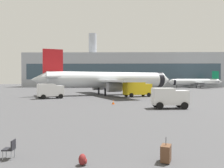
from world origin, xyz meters
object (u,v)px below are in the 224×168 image
object	(u,v)px
safety_cone_mid	(113,102)
gate_chair	(10,148)
safety_cone_near	(149,94)
safety_cone_far	(176,98)
airplane_taxiing	(196,82)
cargo_van	(169,97)
service_truck	(50,90)
rolling_suitcase	(166,153)
traveller_backpack	(83,160)
airplane_at_gate	(109,80)
fuel_truck	(137,89)

from	to	relation	value
safety_cone_mid	gate_chair	bearing A→B (deg)	-100.56
safety_cone_near	safety_cone_far	bearing A→B (deg)	-70.84
airplane_taxiing	gate_chair	xyz separation A→B (m)	(-41.69, -96.13, -2.25)
cargo_van	safety_cone_far	world-z (taller)	cargo_van
service_truck	rolling_suitcase	distance (m)	37.53
traveller_backpack	service_truck	bearing A→B (deg)	108.21
airplane_at_gate	safety_cone_mid	size ratio (longest dim) A/B	54.08
service_truck	gate_chair	world-z (taller)	service_truck
service_truck	safety_cone_far	xyz separation A→B (m)	(24.19, -1.13, -1.29)
gate_chair	fuel_truck	bearing A→B (deg)	76.52
airplane_at_gate	fuel_truck	distance (m)	9.08
safety_cone_near	safety_cone_mid	bearing A→B (deg)	-112.19
airplane_at_gate	cargo_van	world-z (taller)	airplane_at_gate
safety_cone_far	traveller_backpack	distance (m)	36.00
fuel_truck	traveller_backpack	world-z (taller)	fuel_truck
rolling_suitcase	gate_chair	bearing A→B (deg)	177.64
rolling_suitcase	traveller_backpack	world-z (taller)	rolling_suitcase
airplane_taxiing	safety_cone_mid	distance (m)	81.53
airplane_at_gate	safety_cone_near	xyz separation A→B (m)	(9.47, -1.94, -3.32)
service_truck	airplane_at_gate	bearing A→B (deg)	45.77
traveller_backpack	gate_chair	bearing A→B (deg)	167.97
service_truck	traveller_backpack	world-z (taller)	service_truck
fuel_truck	service_truck	bearing A→B (deg)	-163.42
cargo_van	gate_chair	distance (m)	22.17
service_truck	rolling_suitcase	xyz separation A→B (m)	(15.05, -34.36, -1.22)
gate_chair	safety_cone_near	bearing A→B (deg)	73.96
safety_cone_far	traveller_backpack	size ratio (longest dim) A/B	1.34
airplane_at_gate	service_truck	distance (m)	15.99
fuel_truck	safety_cone_far	size ratio (longest dim) A/B	10.03
rolling_suitcase	airplane_at_gate	bearing A→B (deg)	94.99
airplane_at_gate	gate_chair	distance (m)	45.64
safety_cone_mid	rolling_suitcase	bearing A→B (deg)	-83.78
airplane_taxiing	safety_cone_near	distance (m)	60.24
traveller_backpack	safety_cone_far	bearing A→B (deg)	69.27
gate_chair	traveller_backpack	bearing A→B (deg)	-12.03
airplane_taxiing	safety_cone_far	bearing A→B (deg)	-111.99
cargo_van	safety_cone_mid	world-z (taller)	cargo_van
safety_cone_far	traveller_backpack	xyz separation A→B (m)	(-12.74, -33.67, -0.08)
airplane_taxiing	safety_cone_mid	xyz separation A→B (m)	(-37.27, -72.47, -2.43)
cargo_van	safety_cone_far	bearing A→B (deg)	72.09
safety_cone_mid	rolling_suitcase	size ratio (longest dim) A/B	0.58
traveller_backpack	rolling_suitcase	bearing A→B (deg)	6.97
cargo_van	traveller_backpack	bearing A→B (deg)	-112.69
airplane_at_gate	cargo_van	distance (m)	28.01
service_truck	cargo_van	xyz separation A→B (m)	(19.64, -15.20, -0.16)
service_truck	safety_cone_far	world-z (taller)	service_truck
safety_cone_mid	cargo_van	bearing A→B (deg)	-33.65
service_truck	safety_cone_mid	distance (m)	16.27
safety_cone_far	traveller_backpack	bearing A→B (deg)	-110.73
fuel_truck	safety_cone_near	size ratio (longest dim) A/B	9.50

